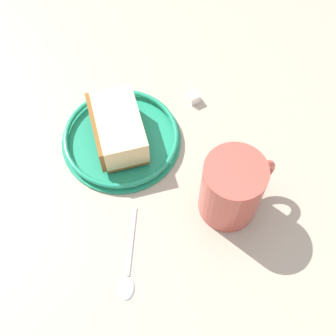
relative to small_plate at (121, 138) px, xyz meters
The scene contains 6 objects.
ground_plane 6.00cm from the small_plate, 12.50° to the left, with size 152.30×152.30×3.43cm, color tan.
small_plate is the anchor object (origin of this frame).
cake_slice 2.63cm from the small_plate, 113.16° to the right, with size 12.28×10.24×4.94cm.
tea_mug 18.51cm from the small_plate, 17.56° to the left, with size 7.80×10.56×10.16cm.
teaspoon 19.52cm from the small_plate, 32.92° to the right, with size 9.91×9.16×0.80cm.
sugar_cube 12.95cm from the small_plate, 86.15° to the left, with size 1.55×1.55×1.55cm, color white.
Camera 1 is at (26.29, -17.43, 56.67)cm, focal length 48.71 mm.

